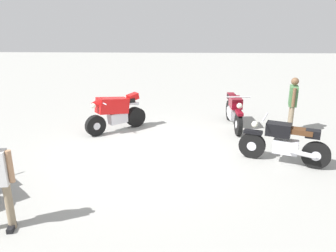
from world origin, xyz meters
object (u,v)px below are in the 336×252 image
Objects in this scene: person_in_green_shirt at (293,102)px; motorcycle_red_sportbike at (115,112)px; motorcycle_maroon_cruiser at (234,110)px; motorcycle_black_cruiser at (284,142)px.

motorcycle_red_sportbike is at bearing 15.57° from person_in_green_shirt.
motorcycle_maroon_cruiser is 1.29× the size of person_in_green_shirt.
motorcycle_red_sportbike is 1.01× the size of person_in_green_shirt.
motorcycle_black_cruiser is at bearing 14.35° from motorcycle_maroon_cruiser.
motorcycle_black_cruiser and motorcycle_maroon_cruiser have the same top height.
motorcycle_black_cruiser is at bearing 84.14° from person_in_green_shirt.
motorcycle_red_sportbike is at bearing -84.74° from motorcycle_maroon_cruiser.
person_in_green_shirt is at bearing 74.50° from motorcycle_maroon_cruiser.
motorcycle_red_sportbike reaches higher than motorcycle_black_cruiser.
motorcycle_red_sportbike is 5.17m from person_in_green_shirt.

